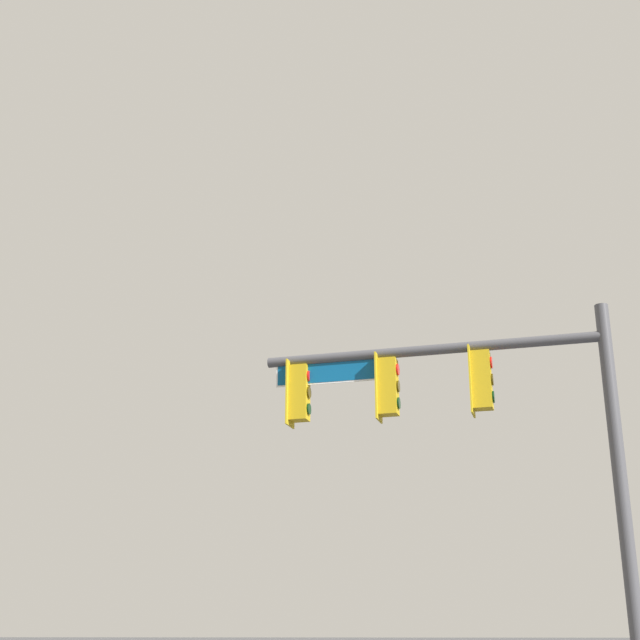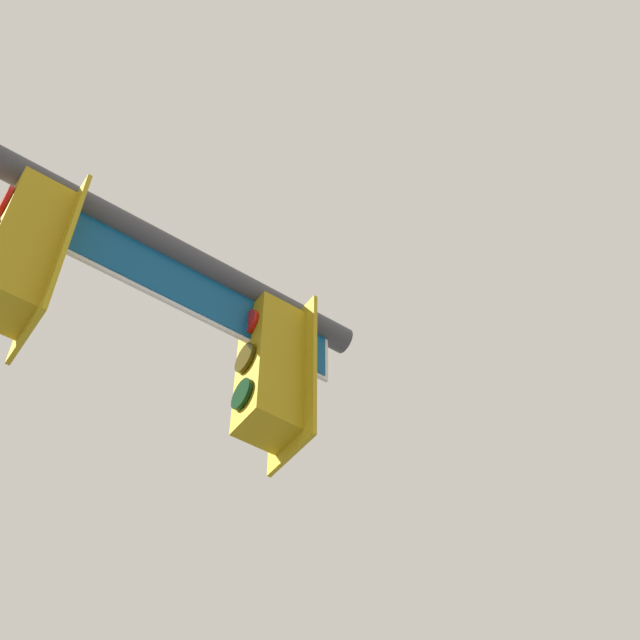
{
  "view_description": "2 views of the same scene",
  "coord_description": "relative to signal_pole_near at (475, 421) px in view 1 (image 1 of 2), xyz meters",
  "views": [
    {
      "loc": [
        -1.44,
        8.0,
        1.83
      ],
      "look_at": [
        -0.16,
        -8.04,
        7.42
      ],
      "focal_mm": 50.0,
      "sensor_mm": 36.0,
      "label": 1
    },
    {
      "loc": [
        -2.56,
        -12.09,
        1.98
      ],
      "look_at": [
        -0.25,
        -9.89,
        5.49
      ],
      "focal_mm": 50.0,
      "sensor_mm": 36.0,
      "label": 2
    }
  ],
  "objects": [
    {
      "name": "signal_pole_near",
      "position": [
        0.0,
        0.0,
        0.0
      ],
      "size": [
        6.48,
        1.53,
        7.47
      ],
      "color": "#47474C",
      "rests_on": "ground_plane"
    }
  ]
}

